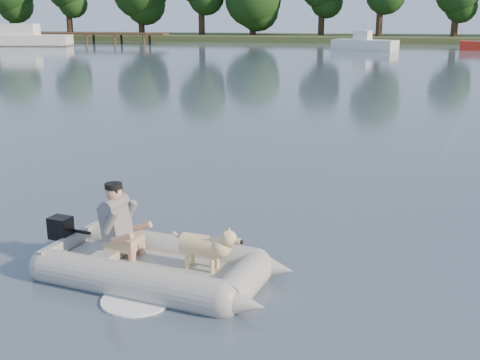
% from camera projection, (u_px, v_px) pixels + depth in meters
% --- Properties ---
extents(water, '(160.00, 160.00, 0.00)m').
position_uv_depth(water, '(215.00, 288.00, 7.07)').
color(water, slate).
rests_on(water, ground).
extents(shore_bank, '(160.00, 12.00, 0.70)m').
position_uv_depth(shore_bank, '(343.00, 39.00, 65.64)').
color(shore_bank, '#47512D').
rests_on(shore_bank, water).
extents(dock, '(18.00, 2.00, 1.04)m').
position_uv_depth(dock, '(81.00, 38.00, 60.77)').
color(dock, '#4C331E').
rests_on(dock, water).
extents(dinghy, '(4.68, 3.77, 1.21)m').
position_uv_depth(dinghy, '(158.00, 239.00, 7.20)').
color(dinghy, '#9C9B97').
rests_on(dinghy, water).
extents(man, '(0.72, 0.65, 0.93)m').
position_uv_depth(man, '(117.00, 218.00, 7.41)').
color(man, slate).
rests_on(man, dinghy).
extents(dog, '(0.85, 0.44, 0.54)m').
position_uv_depth(dog, '(202.00, 249.00, 7.05)').
color(dog, '#D3B37A').
rests_on(dog, dinghy).
extents(outboard_motor, '(0.40, 0.32, 0.68)m').
position_uv_depth(outboard_motor, '(62.00, 241.00, 7.79)').
color(outboard_motor, black).
rests_on(outboard_motor, dinghy).
extents(cabin_cruiser, '(8.06, 4.01, 2.39)m').
position_uv_depth(cabin_cruiser, '(30.00, 35.00, 55.76)').
color(cabin_cruiser, white).
rests_on(cabin_cruiser, water).
extents(motorboat, '(5.86, 4.15, 2.32)m').
position_uv_depth(motorboat, '(365.00, 37.00, 50.00)').
color(motorboat, white).
rests_on(motorboat, water).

